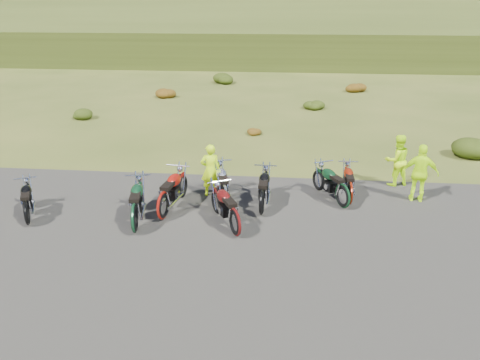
# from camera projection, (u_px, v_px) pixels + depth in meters

# --- Properties ---
(ground) EXTENTS (300.00, 300.00, 0.00)m
(ground) POSITION_uv_depth(u_px,v_px,m) (242.00, 233.00, 12.09)
(ground) COLOR #394918
(ground) RESTS_ON ground
(gravel_pad) EXTENTS (20.00, 12.00, 0.04)m
(gravel_pad) POSITION_uv_depth(u_px,v_px,m) (233.00, 275.00, 10.24)
(gravel_pad) COLOR black
(gravel_pad) RESTS_ON ground
(hill_slope) EXTENTS (300.00, 45.97, 9.37)m
(hill_slope) POSITION_uv_depth(u_px,v_px,m) (279.00, 45.00, 58.39)
(hill_slope) COLOR #374216
(hill_slope) RESTS_ON ground
(hill_plateau) EXTENTS (300.00, 90.00, 9.17)m
(hill_plateau) POSITION_uv_depth(u_px,v_px,m) (284.00, 21.00, 113.95)
(hill_plateau) COLOR #374216
(hill_plateau) RESTS_ON ground
(shrub_1) EXTENTS (1.03, 1.03, 0.61)m
(shrub_1) POSITION_uv_depth(u_px,v_px,m) (81.00, 112.00, 23.27)
(shrub_1) COLOR #26370D
(shrub_1) RESTS_ON ground
(shrub_2) EXTENTS (1.30, 1.30, 0.77)m
(shrub_2) POSITION_uv_depth(u_px,v_px,m) (165.00, 92.00, 27.88)
(shrub_2) COLOR #5E290B
(shrub_2) RESTS_ON ground
(shrub_3) EXTENTS (1.56, 1.56, 0.92)m
(shrub_3) POSITION_uv_depth(u_px,v_px,m) (224.00, 77.00, 32.50)
(shrub_3) COLOR #26370D
(shrub_3) RESTS_ON ground
(shrub_4) EXTENTS (0.77, 0.77, 0.45)m
(shrub_4) POSITION_uv_depth(u_px,v_px,m) (252.00, 130.00, 20.56)
(shrub_4) COLOR #5E290B
(shrub_4) RESTS_ON ground
(shrub_5) EXTENTS (1.03, 1.03, 0.61)m
(shrub_5) POSITION_uv_depth(u_px,v_px,m) (313.00, 104.00, 25.18)
(shrub_5) COLOR #26370D
(shrub_5) RESTS_ON ground
(shrub_6) EXTENTS (1.30, 1.30, 0.77)m
(shrub_6) POSITION_uv_depth(u_px,v_px,m) (355.00, 86.00, 29.80)
(shrub_6) COLOR #5E290B
(shrub_6) RESTS_ON ground
(shrub_7) EXTENTS (1.56, 1.56, 0.92)m
(shrub_7) POSITION_uv_depth(u_px,v_px,m) (477.00, 144.00, 17.74)
(shrub_7) COLOR #26370D
(shrub_7) RESTS_ON ground
(motorcycle_0) EXTENTS (1.37, 1.96, 0.98)m
(motorcycle_0) POSITION_uv_depth(u_px,v_px,m) (29.00, 225.00, 12.49)
(motorcycle_0) COLOR black
(motorcycle_0) RESTS_ON ground
(motorcycle_1) EXTENTS (1.04, 2.28, 1.15)m
(motorcycle_1) POSITION_uv_depth(u_px,v_px,m) (164.00, 219.00, 12.82)
(motorcycle_1) COLOR maroon
(motorcycle_1) RESTS_ON ground
(motorcycle_2) EXTENTS (1.11, 2.27, 1.14)m
(motorcycle_2) POSITION_uv_depth(u_px,v_px,m) (136.00, 233.00, 12.10)
(motorcycle_2) COLOR #0E341B
(motorcycle_2) RESTS_ON ground
(motorcycle_3) EXTENTS (1.22, 2.27, 1.13)m
(motorcycle_3) POSITION_uv_depth(u_px,v_px,m) (225.00, 211.00, 13.30)
(motorcycle_3) COLOR silver
(motorcycle_3) RESTS_ON ground
(motorcycle_4) EXTENTS (1.58, 2.16, 1.09)m
(motorcycle_4) POSITION_uv_depth(u_px,v_px,m) (235.00, 236.00, 11.92)
(motorcycle_4) COLOR #510E0D
(motorcycle_4) RESTS_ON ground
(motorcycle_5) EXTENTS (0.76, 2.08, 1.08)m
(motorcycle_5) POSITION_uv_depth(u_px,v_px,m) (261.00, 215.00, 13.07)
(motorcycle_5) COLOR black
(motorcycle_5) RESTS_ON ground
(motorcycle_6) EXTENTS (0.64, 1.89, 0.99)m
(motorcycle_6) POSITION_uv_depth(u_px,v_px,m) (349.00, 205.00, 13.71)
(motorcycle_6) COLOR maroon
(motorcycle_6) RESTS_ON ground
(motorcycle_7) EXTENTS (1.53, 2.12, 1.06)m
(motorcycle_7) POSITION_uv_depth(u_px,v_px,m) (342.00, 208.00, 13.49)
(motorcycle_7) COLOR black
(motorcycle_7) RESTS_ON ground
(person_middle) EXTENTS (0.66, 0.50, 1.61)m
(person_middle) POSITION_uv_depth(u_px,v_px,m) (210.00, 171.00, 14.04)
(person_middle) COLOR #C3F70D
(person_middle) RESTS_ON ground
(person_right_a) EXTENTS (0.96, 0.84, 1.66)m
(person_right_a) POSITION_uv_depth(u_px,v_px,m) (397.00, 161.00, 14.81)
(person_right_a) COLOR #C3F70D
(person_right_a) RESTS_ON ground
(person_right_b) EXTENTS (1.07, 0.59, 1.73)m
(person_right_b) POSITION_uv_depth(u_px,v_px,m) (420.00, 174.00, 13.62)
(person_right_b) COLOR #C3F70D
(person_right_b) RESTS_ON ground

